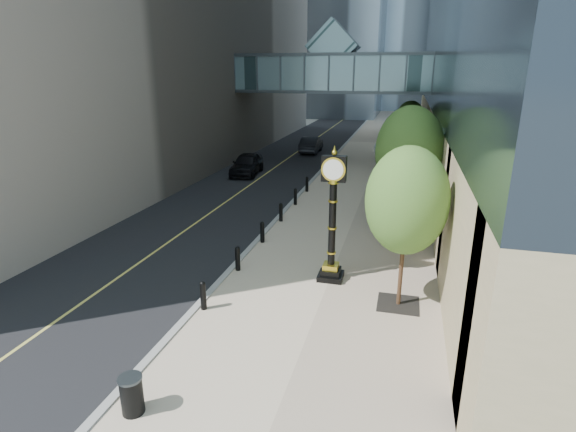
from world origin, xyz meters
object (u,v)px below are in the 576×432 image
at_px(street_clock, 332,226).
at_px(pedestrian, 378,194).
at_px(trash_bin, 132,396).
at_px(car_far, 311,144).
at_px(car_near, 247,164).

relative_size(street_clock, pedestrian, 3.02).
distance_m(trash_bin, car_far, 36.09).
bearing_deg(car_near, trash_bin, -81.59).
bearing_deg(car_far, pedestrian, 112.18).
distance_m(street_clock, car_far, 28.54).
bearing_deg(trash_bin, car_far, 95.33).
bearing_deg(street_clock, trash_bin, -111.81).
height_order(trash_bin, pedestrian, pedestrian).
xyz_separation_m(street_clock, trash_bin, (-3.27, -8.20, -1.71)).
height_order(street_clock, car_far, street_clock).
height_order(street_clock, car_near, street_clock).
xyz_separation_m(street_clock, car_far, (-6.62, 27.73, -1.43)).
bearing_deg(pedestrian, car_near, -44.07).
relative_size(trash_bin, pedestrian, 0.55).
bearing_deg(pedestrian, car_far, -77.86).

